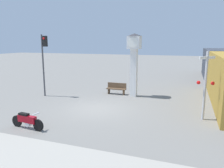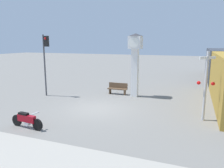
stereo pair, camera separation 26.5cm
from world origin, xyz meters
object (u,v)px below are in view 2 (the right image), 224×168
Objects in this scene: railroad_crossing_signal at (206,83)px; bench at (118,88)px; motorcycle at (27,120)px; clock_tower at (135,56)px; traffic_light at (46,55)px.

railroad_crossing_signal is 2.35× the size of bench.
motorcycle is at bearing -152.10° from railroad_crossing_signal.
clock_tower reaches higher than bench.
clock_tower is at bearing 141.76° from railroad_crossing_signal.
motorcycle is 0.41× the size of traffic_light.
traffic_light reaches higher than railroad_crossing_signal.
traffic_light reaches higher than bench.
bench reaches higher than motorcycle.
clock_tower is at bearing 19.40° from traffic_light.
bench is (-6.40, 4.08, -1.56)m from railroad_crossing_signal.
bench is at bearing 26.37° from traffic_light.
motorcycle is 7.33m from traffic_light.
clock_tower is (3.27, 8.22, 2.78)m from motorcycle.
traffic_light is (-3.24, 5.93, 2.84)m from motorcycle.
traffic_light is at bearing -153.63° from bench.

